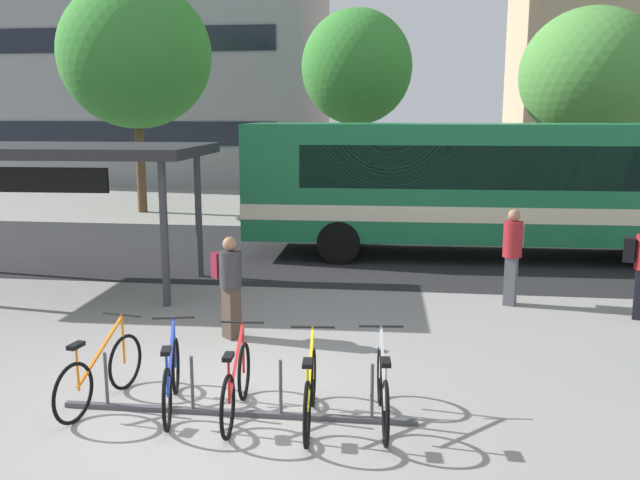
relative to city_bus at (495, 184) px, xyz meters
name	(u,v)px	position (x,y,z in m)	size (l,w,h in m)	color
ground	(211,412)	(-4.32, -9.36, -1.78)	(200.00, 200.00, 0.00)	gray
bus_lane_asphalt	(316,252)	(-4.32, 0.00, -1.77)	(80.00, 7.20, 0.01)	#232326
city_bus	(495,184)	(0.00, 0.00, 0.00)	(12.09, 2.88, 3.20)	#196B3D
bike_rack	(237,408)	(-3.99, -9.41, -1.69)	(4.16, 0.12, 0.70)	#47474C
parked_bicycle_orange_0	(101,374)	(-5.67, -9.32, -1.39)	(0.52, 1.70, 0.99)	black
parked_bicycle_blue_1	(171,379)	(-4.78, -9.37, -1.39)	(0.61, 1.68, 0.99)	black
parked_bicycle_red_2	(236,385)	(-3.98, -9.45, -1.39)	(0.52, 1.72, 0.99)	black
parked_bicycle_yellow_3	(310,392)	(-3.11, -9.52, -1.39)	(0.52, 1.72, 0.99)	black
parked_bicycle_silver_4	(383,391)	(-2.31, -9.39, -1.39)	(0.52, 1.72, 0.99)	black
transit_shelter	(51,155)	(-8.95, -4.14, 0.87)	(6.01, 3.27, 2.84)	#38383D
commuter_grey_pack_1	(513,250)	(-0.17, -4.23, -0.76)	(0.46, 0.59, 1.76)	#565660
commuter_maroon_pack_3	(229,280)	(-4.77, -6.70, -0.85)	(0.59, 0.58, 1.60)	#47382D
street_tree_0	(357,68)	(-3.96, 8.17, 3.26)	(3.93, 3.93, 7.08)	brown
street_tree_1	(591,75)	(3.81, 7.15, 2.88)	(4.61, 4.61, 6.84)	brown
street_tree_2	(135,55)	(-11.33, 6.15, 3.60)	(5.13, 5.13, 7.86)	brown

